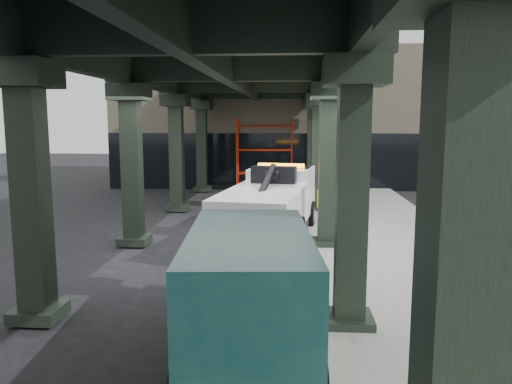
% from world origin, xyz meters
% --- Properties ---
extents(ground, '(90.00, 90.00, 0.00)m').
position_xyz_m(ground, '(0.00, 0.00, 0.00)').
color(ground, black).
rests_on(ground, ground).
extents(sidewalk, '(5.00, 40.00, 0.15)m').
position_xyz_m(sidewalk, '(4.50, 2.00, 0.07)').
color(sidewalk, gray).
rests_on(sidewalk, ground).
extents(lane_stripe, '(0.12, 38.00, 0.01)m').
position_xyz_m(lane_stripe, '(1.70, 2.00, 0.01)').
color(lane_stripe, silver).
rests_on(lane_stripe, ground).
extents(viaduct, '(7.40, 32.00, 6.40)m').
position_xyz_m(viaduct, '(-0.40, 2.00, 5.46)').
color(viaduct, black).
rests_on(viaduct, ground).
extents(building, '(22.00, 10.00, 8.00)m').
position_xyz_m(building, '(2.00, 20.00, 4.00)').
color(building, '#C6B793').
rests_on(building, ground).
extents(scaffolding, '(3.08, 0.88, 4.00)m').
position_xyz_m(scaffolding, '(0.00, 14.64, 2.11)').
color(scaffolding, red).
rests_on(scaffolding, ground).
extents(tow_truck, '(3.18, 7.89, 2.52)m').
position_xyz_m(tow_truck, '(0.88, 3.00, 1.23)').
color(tow_truck, black).
rests_on(tow_truck, ground).
extents(towed_van, '(2.47, 5.41, 2.14)m').
position_xyz_m(towed_van, '(0.83, -4.99, 1.15)').
color(towed_van, '#103936').
rests_on(towed_van, ground).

